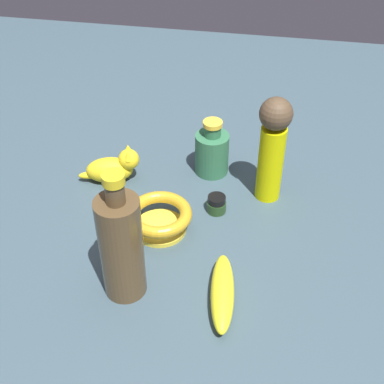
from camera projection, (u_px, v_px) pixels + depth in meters
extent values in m
plane|color=#384C56|center=(192.00, 218.00, 1.17)|extent=(2.00, 2.00, 0.00)
ellipsoid|color=yellow|center=(222.00, 292.00, 0.99)|extent=(0.19, 0.07, 0.04)
cylinder|color=#306B47|center=(212.00, 154.00, 1.27)|extent=(0.08, 0.08, 0.10)
cylinder|color=#306B47|center=(213.00, 131.00, 1.23)|extent=(0.04, 0.04, 0.03)
cylinder|color=yellow|center=(213.00, 124.00, 1.22)|extent=(0.05, 0.05, 0.01)
cylinder|color=yellow|center=(160.00, 228.00, 1.14)|extent=(0.11, 0.11, 0.01)
torus|color=gold|center=(159.00, 214.00, 1.12)|extent=(0.14, 0.14, 0.03)
cylinder|color=brown|center=(121.00, 248.00, 0.95)|extent=(0.08, 0.08, 0.22)
cylinder|color=brown|center=(115.00, 193.00, 0.87)|extent=(0.03, 0.03, 0.04)
cylinder|color=gold|center=(113.00, 179.00, 0.85)|extent=(0.04, 0.04, 0.02)
cylinder|color=#23401D|center=(216.00, 206.00, 1.19)|extent=(0.04, 0.04, 0.03)
cylinder|color=gold|center=(217.00, 203.00, 1.18)|extent=(0.04, 0.04, 0.00)
cylinder|color=black|center=(217.00, 199.00, 1.17)|extent=(0.04, 0.04, 0.01)
ellipsoid|color=yellow|center=(110.00, 170.00, 1.26)|extent=(0.08, 0.12, 0.06)
sphere|color=yellow|center=(129.00, 159.00, 1.24)|extent=(0.05, 0.05, 0.05)
cone|color=yellow|center=(128.00, 149.00, 1.24)|extent=(0.02, 0.02, 0.02)
cone|color=yellow|center=(128.00, 155.00, 1.22)|extent=(0.02, 0.02, 0.02)
ellipsoid|color=yellow|center=(89.00, 175.00, 1.26)|extent=(0.03, 0.05, 0.02)
cylinder|color=#CFCC06|center=(270.00, 163.00, 1.18)|extent=(0.08, 0.08, 0.18)
sphere|color=#4E3C29|center=(276.00, 114.00, 1.10)|extent=(0.07, 0.07, 0.07)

